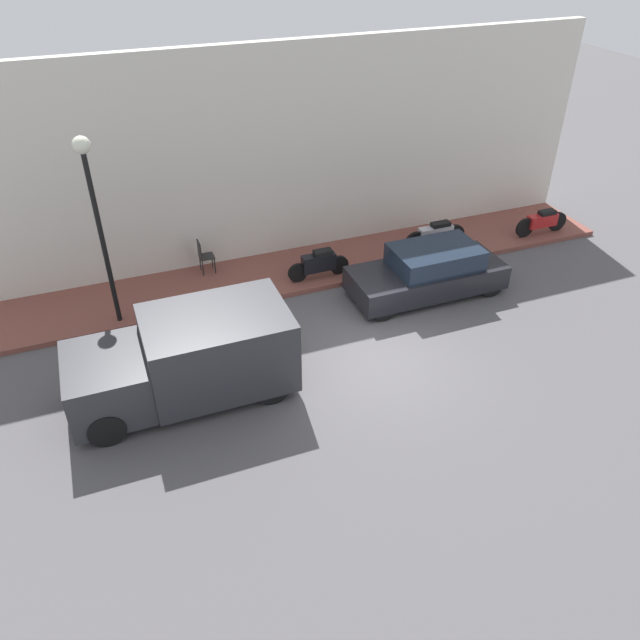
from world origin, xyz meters
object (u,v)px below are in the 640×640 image
(scooter_silver, at_px, (436,235))
(motorcycle_black, at_px, (319,263))
(motorcycle_red, at_px, (542,221))
(delivery_van, at_px, (185,358))
(cafe_chair, at_px, (204,255))
(parked_car, at_px, (429,272))
(streetlamp, at_px, (93,197))

(scooter_silver, relative_size, motorcycle_black, 1.12)
(scooter_silver, relative_size, motorcycle_red, 1.08)
(delivery_van, bearing_deg, motorcycle_red, -73.95)
(motorcycle_black, height_order, cafe_chair, cafe_chair)
(scooter_silver, distance_m, cafe_chair, 6.83)
(parked_car, distance_m, delivery_van, 7.05)
(motorcycle_red, distance_m, streetlamp, 13.22)
(streetlamp, bearing_deg, scooter_silver, -87.22)
(cafe_chair, bearing_deg, streetlamp, 121.84)
(streetlamp, bearing_deg, motorcycle_black, -88.51)
(delivery_van, distance_m, motorcycle_red, 12.27)
(motorcycle_red, bearing_deg, motorcycle_black, 90.05)
(cafe_chair, bearing_deg, motorcycle_black, -116.47)
(scooter_silver, height_order, motorcycle_black, scooter_silver)
(motorcycle_black, bearing_deg, scooter_silver, -85.41)
(delivery_van, height_order, scooter_silver, delivery_van)
(delivery_van, distance_m, scooter_silver, 8.96)
(scooter_silver, relative_size, streetlamp, 0.43)
(delivery_van, xyz_separation_m, cafe_chair, (4.82, -1.42, -0.27))
(delivery_van, bearing_deg, parked_car, -75.55)
(motorcycle_black, bearing_deg, motorcycle_red, -89.95)
(delivery_van, distance_m, motorcycle_black, 5.49)
(parked_car, height_order, motorcycle_black, parked_car)
(parked_car, xyz_separation_m, motorcycle_red, (1.63, -4.96, -0.10))
(parked_car, distance_m, streetlamp, 8.55)
(parked_car, height_order, cafe_chair, parked_car)
(cafe_chair, bearing_deg, parked_car, -119.55)
(motorcycle_red, xyz_separation_m, streetlamp, (-0.15, 12.90, 2.88))
(parked_car, height_order, scooter_silver, parked_car)
(parked_car, relative_size, delivery_van, 0.90)
(delivery_van, height_order, motorcycle_red, delivery_van)
(delivery_van, bearing_deg, scooter_silver, -65.64)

